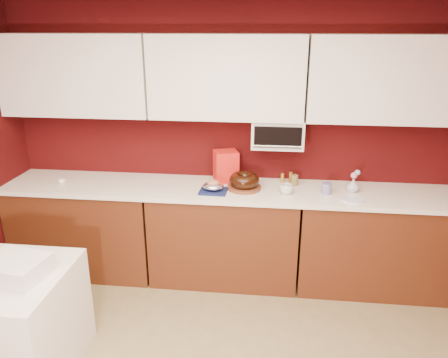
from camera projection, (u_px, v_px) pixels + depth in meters
name	position (u px, v px, depth m)	size (l,w,h in m)	color
wall_back	(228.00, 141.00, 4.05)	(4.00, 0.02, 2.50)	#3D0808
base_cabinet_left	(87.00, 228.00, 4.18)	(1.31, 0.58, 0.86)	#512410
base_cabinet_center	(225.00, 235.00, 4.04)	(1.31, 0.58, 0.86)	#512410
base_cabinet_right	(373.00, 243.00, 3.89)	(1.31, 0.58, 0.86)	#512410
countertop	(225.00, 190.00, 3.89)	(4.00, 0.62, 0.04)	white
upper_cabinet_left	(76.00, 75.00, 3.84)	(1.31, 0.33, 0.70)	white
upper_cabinet_center	(227.00, 77.00, 3.69)	(1.31, 0.33, 0.70)	white
upper_cabinet_right	(389.00, 79.00, 3.55)	(1.31, 0.33, 0.70)	white
toaster_oven	(278.00, 133.00, 3.82)	(0.45, 0.30, 0.25)	white
toaster_oven_door	(278.00, 137.00, 3.67)	(0.40, 0.02, 0.18)	black
toaster_oven_handle	(277.00, 146.00, 3.69)	(0.02, 0.02, 0.42)	silver
cake_base	(244.00, 187.00, 3.85)	(0.30, 0.30, 0.03)	brown
bundt_cake	(244.00, 180.00, 3.83)	(0.26, 0.26, 0.11)	black
navy_towel	(213.00, 191.00, 3.78)	(0.23, 0.20, 0.02)	#141F4E
foil_ham_nest	(213.00, 186.00, 3.77)	(0.18, 0.15, 0.07)	white
roasted_ham	(213.00, 183.00, 3.76)	(0.11, 0.09, 0.07)	#BA7255
pandoro_box	(226.00, 166.00, 4.01)	(0.21, 0.19, 0.28)	red
dark_pan	(246.00, 184.00, 3.93)	(0.21, 0.21, 0.04)	black
coffee_mug	(287.00, 188.00, 3.73)	(0.09, 0.09, 0.10)	silver
blue_jar	(326.00, 188.00, 3.73)	(0.08, 0.08, 0.10)	navy
flower_vase	(353.00, 185.00, 3.77)	(0.09, 0.09, 0.13)	silver
flower_pink	(354.00, 176.00, 3.74)	(0.06, 0.06, 0.06)	pink
flower_blue	(357.00, 172.00, 3.75)	(0.05, 0.05, 0.05)	#88BADA
china_plate	(352.00, 199.00, 3.62)	(0.20, 0.20, 0.01)	white
amber_bottle	(282.00, 178.00, 3.99)	(0.03, 0.03, 0.09)	olive
paper_cup	(294.00, 180.00, 3.93)	(0.06, 0.06, 0.10)	olive
egg_left	(61.00, 181.00, 3.98)	(0.06, 0.05, 0.05)	white
egg_right	(63.00, 181.00, 4.00)	(0.05, 0.04, 0.04)	silver
newspaper_stack	(16.00, 269.00, 2.76)	(0.37, 0.31, 0.13)	white
amber_bottle_tall	(291.00, 178.00, 3.97)	(0.03, 0.03, 0.11)	brown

